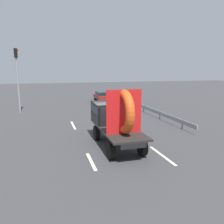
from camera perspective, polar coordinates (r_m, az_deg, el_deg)
The scene contains 9 objects.
ground_plane at distance 14.19m, azimuth 0.41°, elevation -7.44°, with size 120.00×120.00×0.00m, color #38383A.
flatbed_truck at distance 13.44m, azimuth 0.48°, elevation -1.25°, with size 2.02×5.29×3.43m.
distant_sedan at distance 31.83m, azimuth -2.53°, elevation 4.10°, with size 1.67×3.90×1.27m.
traffic_light at distance 24.69m, azimuth -22.85°, elevation 9.33°, with size 0.42×0.36×6.42m.
guardrail at distance 22.09m, azimuth 9.89°, elevation 0.49°, with size 0.10×13.98×0.71m.
lane_dash_left_near at distance 11.35m, azimuth -5.28°, elevation -12.31°, with size 2.17×0.16×0.01m, color beige.
lane_dash_left_far at distance 18.36m, azimuth -9.79°, elevation -3.31°, with size 2.64×0.16×0.01m, color beige.
lane_dash_right_near at distance 12.31m, azimuth 12.56°, elevation -10.63°, with size 2.69×0.16×0.01m, color beige.
lane_dash_right_far at distance 19.50m, azimuth 1.01°, elevation -2.31°, with size 2.06×0.16×0.01m, color beige.
Camera 1 is at (-3.88, -12.90, 4.48)m, focal length 36.15 mm.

